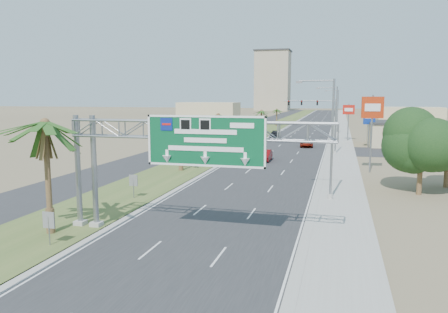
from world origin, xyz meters
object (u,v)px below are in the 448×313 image
signal_mast (325,116)px  pole_sign_red_far (349,112)px  car_mid_lane (265,155)px  car_right_lane (306,143)px  palm_near (45,124)px  store_building (424,135)px  car_left_lane (240,157)px  sign_gantry (183,139)px  pole_sign_red_near (372,112)px  car_far (275,134)px  pole_sign_blue (369,117)px

signal_mast → pole_sign_red_far: size_ratio=1.44×
car_mid_lane → car_right_lane: car_mid_lane is taller
palm_near → store_building: palm_near is taller
store_building → palm_near: bearing=-118.3°
car_left_lane → signal_mast: bearing=65.8°
sign_gantry → store_building: 60.77m
palm_near → pole_sign_red_near: size_ratio=0.95×
pole_sign_red_near → store_building: bearing=70.3°
car_far → pole_sign_red_near: pole_sign_red_near is taller
sign_gantry → pole_sign_red_far: (10.65, 62.46, -0.49)m
car_far → pole_sign_red_near: 43.26m
signal_mast → car_mid_lane: bearing=-102.7°
store_building → car_left_lane: (-26.44, -25.51, -1.33)m
car_far → pole_sign_red_far: pole_sign_red_far is taller
palm_near → store_building: bearing=61.7°
palm_near → store_building: 66.04m
store_building → car_right_lane: 20.24m
store_building → car_mid_lane: size_ratio=4.03×
car_far → signal_mast: bearing=-24.0°
car_right_lane → pole_sign_red_far: size_ratio=0.64×
sign_gantry → car_far: 66.59m
sign_gantry → pole_sign_red_far: bearing=80.3°
car_left_lane → car_far: size_ratio=0.88×
car_left_lane → pole_sign_blue: 27.99m
store_building → sign_gantry: bearing=-112.4°
palm_near → sign_gantry: bearing=13.3°
car_right_lane → sign_gantry: bearing=-99.2°
sign_gantry → pole_sign_blue: sign_gantry is taller
store_building → car_far: bearing=159.4°
pole_sign_red_near → car_far: bearing=112.8°
pole_sign_red_near → car_left_lane: bearing=166.7°
palm_near → car_mid_lane: (7.70, 34.44, -6.19)m
car_right_lane → pole_sign_blue: bearing=5.6°
sign_gantry → palm_near: 8.41m
store_building → car_mid_lane: (-23.50, -23.56, -1.26)m
car_right_lane → pole_sign_blue: 11.25m
car_right_lane → car_mid_lane: bearing=-108.1°
signal_mast → car_right_lane: (-2.51, -11.77, -4.21)m
signal_mast → pole_sign_red_near: size_ratio=1.17×
signal_mast → store_building: (16.83, -5.97, -2.85)m
palm_near → pole_sign_red_near: (20.72, 28.72, -0.07)m
car_mid_lane → pole_sign_blue: size_ratio=0.63×
palm_near → signal_mast: 65.60m
palm_near → pole_sign_red_far: (18.79, 64.39, -1.37)m
car_far → pole_sign_blue: (17.88, -14.08, 4.52)m
car_right_lane → store_building: bearing=11.7°
palm_near → pole_sign_blue: 58.42m
sign_gantry → signal_mast: size_ratio=1.63×
signal_mast → car_far: 11.87m
sign_gantry → pole_sign_red_far: sign_gantry is taller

